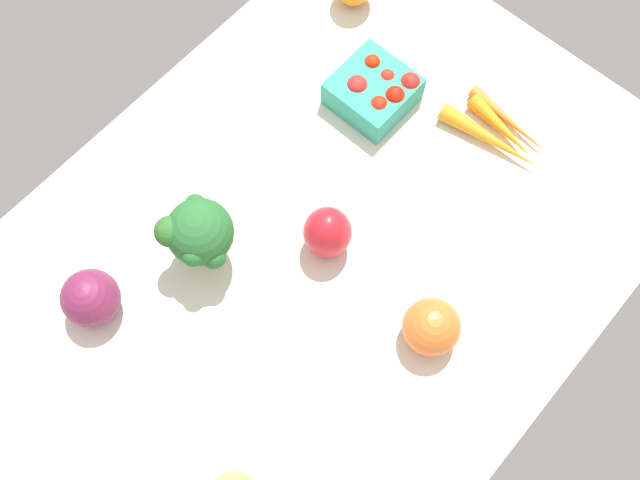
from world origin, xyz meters
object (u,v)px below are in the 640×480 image
(red_onion_center, at_px, (91,298))
(broccoli_head, at_px, (198,234))
(berry_basket, at_px, (375,90))
(bell_pepper_red, at_px, (327,232))
(heirloom_tomato_orange, at_px, (433,325))
(carrot_bunch, at_px, (498,132))

(red_onion_center, bearing_deg, broccoli_head, 159.88)
(red_onion_center, bearing_deg, berry_basket, 172.01)
(bell_pepper_red, bearing_deg, heirloom_tomato_orange, 88.80)
(berry_basket, xyz_separation_m, broccoli_head, (0.36, -0.01, 0.05))
(bell_pepper_red, relative_size, broccoli_head, 0.72)
(berry_basket, distance_m, carrot_bunch, 0.20)
(broccoli_head, bearing_deg, heirloom_tomato_orange, 111.47)
(berry_basket, bearing_deg, broccoli_head, -2.36)
(red_onion_center, relative_size, carrot_bunch, 0.47)
(berry_basket, relative_size, heirloom_tomato_orange, 1.44)
(bell_pepper_red, bearing_deg, berry_basket, -155.30)
(broccoli_head, distance_m, carrot_bunch, 0.48)
(bell_pepper_red, distance_m, broccoli_head, 0.18)
(heirloom_tomato_orange, bearing_deg, berry_basket, -128.12)
(red_onion_center, xyz_separation_m, carrot_bunch, (-0.59, 0.26, -0.03))
(berry_basket, relative_size, red_onion_center, 1.42)
(bell_pepper_red, distance_m, red_onion_center, 0.34)
(heirloom_tomato_orange, distance_m, broccoli_head, 0.34)
(heirloom_tomato_orange, distance_m, bell_pepper_red, 0.19)
(heirloom_tomato_orange, height_order, bell_pepper_red, bell_pepper_red)
(berry_basket, xyz_separation_m, carrot_bunch, (-0.08, 0.18, -0.02))
(berry_basket, height_order, broccoli_head, broccoli_head)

